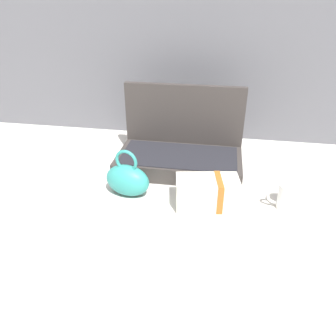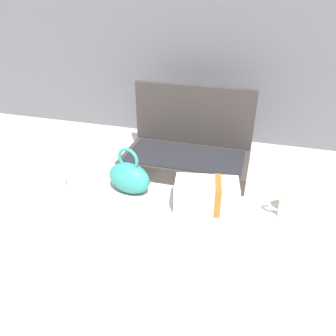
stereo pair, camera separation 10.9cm
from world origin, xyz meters
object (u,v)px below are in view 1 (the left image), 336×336
open_suitcase (181,149)px  info_card_left (46,181)px  teal_pouch_handbag (128,180)px  coffee_mug (289,197)px  cream_toiletry_bag (208,192)px

open_suitcase → info_card_left: (-0.43, -0.30, -0.01)m
teal_pouch_handbag → coffee_mug: teal_pouch_handbag is taller
coffee_mug → info_card_left: bearing=-175.7°
cream_toiletry_bag → info_card_left: 0.56m
coffee_mug → open_suitcase: bearing=148.6°
open_suitcase → teal_pouch_handbag: 0.29m
open_suitcase → info_card_left: bearing=-145.2°
cream_toiletry_bag → info_card_left: (-0.56, -0.04, 0.01)m
coffee_mug → info_card_left: info_card_left is taller
teal_pouch_handbag → cream_toiletry_bag: bearing=-4.0°
teal_pouch_handbag → coffee_mug: (0.55, 0.01, -0.02)m
cream_toiletry_bag → info_card_left: info_card_left is taller
cream_toiletry_bag → coffee_mug: 0.26m
open_suitcase → teal_pouch_handbag: size_ratio=2.77×
open_suitcase → info_card_left: 0.53m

